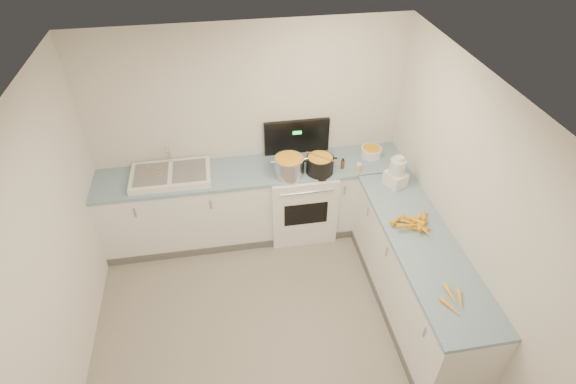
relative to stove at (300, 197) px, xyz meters
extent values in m
cube|color=white|center=(-0.55, 0.01, -0.02)|extent=(3.50, 0.60, 0.90)
cube|color=#83A6BA|center=(-0.55, 0.01, 0.45)|extent=(3.50, 0.62, 0.04)
cube|color=white|center=(0.90, -1.39, -0.02)|extent=(0.60, 2.20, 0.90)
cube|color=#83A6BA|center=(0.90, -1.39, 0.45)|extent=(0.62, 2.20, 0.04)
cube|color=white|center=(0.00, -0.01, -0.02)|extent=(0.76, 0.65, 0.90)
cube|color=black|center=(0.00, 0.29, 0.68)|extent=(0.76, 0.05, 0.42)
cube|color=white|center=(-1.45, 0.01, 0.50)|extent=(0.86, 0.52, 0.07)
cube|color=slate|center=(-1.65, 0.01, 0.54)|extent=(0.36, 0.42, 0.01)
cube|color=slate|center=(-1.25, 0.01, 0.54)|extent=(0.36, 0.42, 0.01)
cylinder|color=silver|center=(-1.45, 0.23, 0.66)|extent=(0.03, 0.03, 0.24)
cylinder|color=silver|center=(-0.16, -0.15, 0.57)|extent=(0.35, 0.35, 0.24)
cylinder|color=black|center=(0.18, -0.15, 0.55)|extent=(0.38, 0.38, 0.22)
cylinder|color=#AD7A47|center=(0.18, -0.15, 0.67)|extent=(0.27, 0.24, 0.01)
cylinder|color=white|center=(0.84, 0.06, 0.52)|extent=(0.31, 0.31, 0.11)
cylinder|color=#593319|center=(0.45, -0.12, 0.52)|extent=(0.04, 0.04, 0.11)
cylinder|color=#E5B266|center=(0.61, -0.23, 0.51)|extent=(0.06, 0.06, 0.10)
cube|color=white|center=(0.92, -0.51, 0.54)|extent=(0.24, 0.26, 0.16)
cylinder|color=silver|center=(0.92, -0.51, 0.70)|extent=(0.16, 0.16, 0.16)
cylinder|color=white|center=(0.92, -0.51, 0.80)|extent=(0.10, 0.10, 0.04)
cone|color=#FAAA1E|center=(0.88, -1.18, 0.49)|extent=(0.19, 0.16, 0.05)
cone|color=#FAAA1E|center=(0.92, -1.19, 0.49)|extent=(0.21, 0.12, 0.04)
cone|color=#FAAA1E|center=(0.87, -1.23, 0.49)|extent=(0.21, 0.12, 0.05)
cone|color=#FAAA1E|center=(0.88, -1.12, 0.49)|extent=(0.22, 0.07, 0.05)
cone|color=#FAAA1E|center=(0.94, -1.22, 0.49)|extent=(0.20, 0.15, 0.05)
cone|color=#FAAA1E|center=(0.88, -1.13, 0.48)|extent=(0.12, 0.20, 0.04)
cone|color=#FAAA1E|center=(1.01, -1.07, 0.49)|extent=(0.20, 0.17, 0.04)
cone|color=#FAAA1E|center=(0.87, -1.12, 0.49)|extent=(0.16, 0.13, 0.04)
cone|color=#FAAA1E|center=(0.94, -1.18, 0.49)|extent=(0.09, 0.19, 0.05)
cone|color=#FAAA1E|center=(0.83, -1.12, 0.48)|extent=(0.20, 0.13, 0.04)
cone|color=#FAAA1E|center=(0.93, -1.30, 0.52)|extent=(0.10, 0.18, 0.05)
cone|color=#FAAA1E|center=(0.78, -1.22, 0.53)|extent=(0.20, 0.07, 0.05)
cone|color=#FAAA1E|center=(0.90, -1.15, 0.53)|extent=(0.15, 0.14, 0.05)
cone|color=#FAAA1E|center=(0.92, -1.11, 0.52)|extent=(0.18, 0.07, 0.05)
cone|color=#FAAA1E|center=(1.00, -1.10, 0.52)|extent=(0.13, 0.18, 0.05)
cone|color=#FAAA1E|center=(0.91, -1.21, 0.53)|extent=(0.11, 0.20, 0.04)
cone|color=#FAAA1E|center=(0.88, -1.15, 0.53)|extent=(0.19, 0.19, 0.05)
cone|color=#FAAA1E|center=(0.74, -1.09, 0.51)|extent=(0.21, 0.17, 0.05)
cone|color=yellow|center=(0.80, -2.13, 0.49)|extent=(0.11, 0.20, 0.04)
cone|color=yellow|center=(0.91, -2.07, 0.49)|extent=(0.09, 0.17, 0.04)
cone|color=yellow|center=(0.85, -2.01, 0.49)|extent=(0.04, 0.19, 0.04)
cube|color=tan|center=(-1.73, 0.09, 0.54)|extent=(0.04, 0.02, 0.00)
cube|color=tan|center=(-1.57, 0.03, 0.54)|extent=(0.05, 0.04, 0.00)
cube|color=tan|center=(-1.55, 0.12, 0.54)|extent=(0.05, 0.02, 0.00)
cube|color=tan|center=(-1.55, -0.03, 0.54)|extent=(0.03, 0.04, 0.00)
cube|color=tan|center=(-1.58, 0.10, 0.54)|extent=(0.05, 0.03, 0.00)
cube|color=tan|center=(-1.71, 0.02, 0.54)|extent=(0.04, 0.01, 0.00)
cube|color=tan|center=(-1.63, 0.01, 0.55)|extent=(0.02, 0.04, 0.00)
cube|color=tan|center=(-1.58, -0.04, 0.54)|extent=(0.04, 0.01, 0.00)
cube|color=tan|center=(-1.73, -0.07, 0.54)|extent=(0.05, 0.03, 0.00)
cube|color=tan|center=(-1.70, 0.14, 0.54)|extent=(0.03, 0.04, 0.00)
camera|label=1|loc=(-0.84, -4.10, 3.41)|focal=28.00mm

